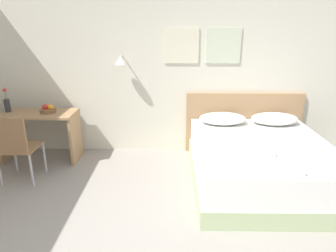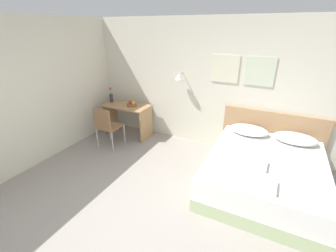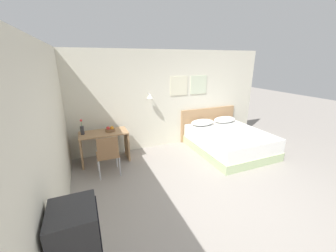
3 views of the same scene
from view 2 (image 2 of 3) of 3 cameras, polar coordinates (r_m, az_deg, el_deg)
The scene contains 12 objects.
ground_plane at distance 3.22m, azimuth -9.24°, elevation -25.89°, with size 24.00×24.00×0.00m, color gray.
wall_back at distance 4.81m, azimuth 9.94°, elevation 10.15°, with size 5.98×0.31×2.65m.
bed at distance 4.01m, azimuth 23.08°, elevation -10.97°, with size 1.74×2.05×0.57m.
headboard at distance 4.84m, azimuth 24.60°, elevation -2.24°, with size 1.86×0.06×0.98m.
pillow_left at distance 4.52m, azimuth 19.80°, elevation -0.98°, with size 0.70×0.43×0.17m.
pillow_right at distance 4.52m, azimuth 29.59°, elevation -2.78°, with size 0.70×0.43×0.17m.
folded_towel_near_foot at distance 3.58m, azimuth 21.72°, elevation -9.07°, with size 0.27×0.28×0.06m.
folded_towel_mid_bed at distance 3.20m, azimuth 23.14°, elevation -13.57°, with size 0.31×0.30×0.06m.
desk at distance 5.48m, azimuth -10.39°, elevation 2.94°, with size 1.11×0.55×0.76m.
desk_chair at distance 4.96m, azimuth -15.40°, elevation 0.39°, with size 0.46×0.46×0.92m.
fruit_bowl at distance 5.30m, azimuth -9.18°, elevation 5.53°, with size 0.23×0.23×0.12m.
flower_vase at distance 5.66m, azimuth -14.21°, elevation 7.15°, with size 0.08×0.08×0.36m.
Camera 2 is at (1.33, -1.62, 2.45)m, focal length 24.00 mm.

